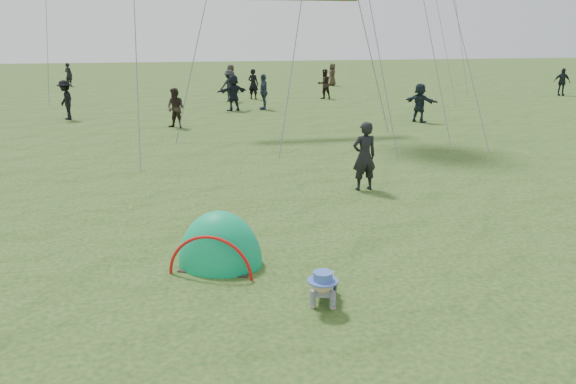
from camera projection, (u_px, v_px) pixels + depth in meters
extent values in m
plane|color=#193E13|center=(371.00, 289.00, 8.70)|extent=(140.00, 140.00, 0.00)
ellipsoid|color=#0B8868|center=(221.00, 264.00, 9.62)|extent=(1.81, 1.68, 1.89)
imported|color=black|center=(364.00, 156.00, 13.91)|extent=(0.67, 0.47, 1.72)
imported|color=black|center=(176.00, 108.00, 23.01)|extent=(1.00, 0.96, 1.63)
imported|color=#273645|center=(264.00, 92.00, 28.47)|extent=(0.50, 1.07, 1.79)
imported|color=black|center=(66.00, 100.00, 25.20)|extent=(1.07, 1.31, 1.77)
imported|color=#31271D|center=(332.00, 75.00, 41.14)|extent=(0.60, 0.84, 1.62)
imported|color=black|center=(233.00, 93.00, 28.05)|extent=(1.74, 1.18, 1.80)
imported|color=black|center=(253.00, 84.00, 32.94)|extent=(0.77, 0.71, 1.76)
imported|color=black|center=(324.00, 84.00, 33.21)|extent=(0.97, 0.83, 1.72)
imported|color=black|center=(562.00, 82.00, 34.84)|extent=(1.06, 0.71, 1.68)
imported|color=black|center=(229.00, 86.00, 31.80)|extent=(1.26, 0.89, 1.77)
imported|color=black|center=(231.00, 78.00, 37.25)|extent=(0.98, 1.01, 1.75)
imported|color=black|center=(420.00, 103.00, 24.53)|extent=(1.30, 1.58, 1.69)
imported|color=black|center=(69.00, 75.00, 40.72)|extent=(0.73, 0.67, 1.67)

